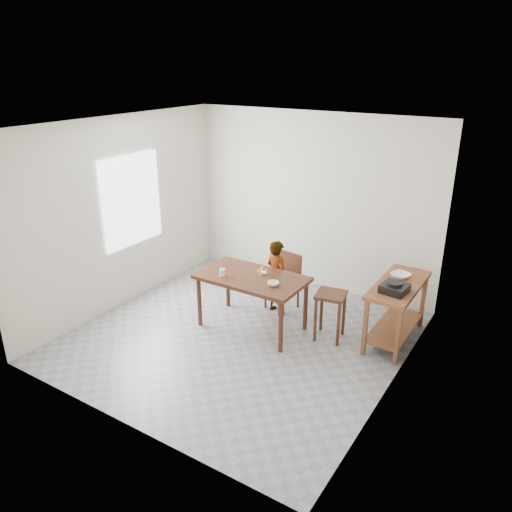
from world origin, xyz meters
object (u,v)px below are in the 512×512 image
Objects in this scene: prep_counter at (396,312)px; child at (277,277)px; dining_chair at (282,282)px; stool at (330,316)px; dining_table at (252,302)px.

prep_counter is 1.11× the size of child.
dining_chair is at bearing -70.92° from child.
child is at bearing -175.04° from prep_counter.
dining_table is at bearing -163.25° from stool.
dining_table is 2.19× the size of stool.
dining_table is 0.71m from dining_chair.
dining_table is 0.58m from child.
prep_counter is 1.48× the size of dining_chair.
dining_table is 1.17× the size of prep_counter.
child is (0.06, 0.56, 0.17)m from dining_table.
prep_counter is at bearing 10.16° from dining_chair.
prep_counter is (1.72, 0.70, 0.03)m from dining_table.
stool is (0.94, -0.41, -0.09)m from dining_chair.
dining_chair is (0.06, 0.71, 0.03)m from dining_table.
dining_table is at bearing -84.40° from dining_chair.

